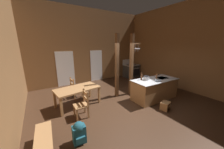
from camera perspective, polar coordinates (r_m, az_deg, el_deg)
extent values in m
cube|color=#382316|center=(5.32, 7.14, -14.00)|extent=(8.12, 8.40, 0.10)
cube|color=brown|center=(8.05, -10.33, 12.83)|extent=(8.12, 0.14, 4.57)
cube|color=brown|center=(7.64, 30.51, 11.05)|extent=(0.14, 8.40, 4.57)
cube|color=white|center=(7.65, -21.20, 2.52)|extent=(1.00, 0.01, 2.05)
cube|color=white|center=(8.25, -7.38, 4.18)|extent=(0.84, 0.01, 2.05)
cube|color=#9E7044|center=(5.88, 19.48, -6.57)|extent=(2.12, 0.95, 0.90)
cube|color=#B7BABF|center=(5.74, 19.87, -2.26)|extent=(2.18, 1.01, 0.02)
cube|color=black|center=(6.10, 22.72, -1.48)|extent=(0.53, 0.41, 0.00)
cube|color=black|center=(6.28, 16.17, -8.87)|extent=(2.00, 0.09, 0.10)
cube|color=#2C2C2C|center=(9.30, 9.14, 1.65)|extent=(1.16, 0.85, 0.90)
cube|color=black|center=(9.05, 10.87, 1.03)|extent=(0.93, 0.08, 0.52)
cylinder|color=#B7BABF|center=(8.97, 11.07, 2.73)|extent=(0.82, 0.09, 0.02)
cube|color=#B7BABF|center=(9.21, 9.26, 4.47)|extent=(1.20, 0.89, 0.03)
cube|color=#B7BABF|center=(9.42, 7.73, 6.02)|extent=(1.14, 0.13, 0.40)
cylinder|color=black|center=(9.28, 11.00, 4.60)|extent=(0.22, 0.22, 0.01)
cylinder|color=black|center=(8.92, 8.85, 4.31)|extent=(0.22, 0.22, 0.01)
cylinder|color=black|center=(9.48, 9.65, 4.87)|extent=(0.22, 0.22, 0.01)
cylinder|color=black|center=(9.14, 7.49, 4.59)|extent=(0.22, 0.22, 0.01)
cylinder|color=black|center=(9.20, 12.46, 3.71)|extent=(0.05, 0.03, 0.04)
cylinder|color=black|center=(9.03, 11.54, 3.57)|extent=(0.05, 0.03, 0.04)
cylinder|color=black|center=(8.87, 10.58, 3.42)|extent=(0.05, 0.03, 0.04)
cylinder|color=black|center=(8.72, 9.59, 3.27)|extent=(0.05, 0.03, 0.04)
cube|color=brown|center=(5.88, 9.21, 4.28)|extent=(0.15, 0.15, 2.92)
cube|color=brown|center=(5.96, 11.15, 14.27)|extent=(0.60, 0.14, 0.06)
cylinder|color=#B7BABF|center=(5.95, 11.06, 13.24)|extent=(0.01, 0.01, 0.21)
cylinder|color=#B7BABF|center=(5.96, 11.00, 12.01)|extent=(0.20, 0.20, 0.04)
cylinder|color=#B7BABF|center=(5.96, 10.96, 11.25)|extent=(0.02, 0.02, 0.14)
cylinder|color=#B7BABF|center=(6.11, 12.34, 13.17)|extent=(0.01, 0.01, 0.22)
cylinder|color=#B7BABF|center=(6.11, 12.27, 11.94)|extent=(0.20, 0.20, 0.04)
cylinder|color=#B7BABF|center=(6.11, 12.23, 11.19)|extent=(0.02, 0.02, 0.14)
cube|color=brown|center=(5.52, 2.37, 3.81)|extent=(0.14, 0.14, 2.92)
cube|color=#9E7044|center=(5.16, 24.10, -12.08)|extent=(0.42, 0.36, 0.04)
cube|color=#9E7044|center=(5.09, 23.30, -14.27)|extent=(0.11, 0.28, 0.26)
cube|color=#9E7044|center=(5.36, 24.53, -12.89)|extent=(0.11, 0.28, 0.26)
cube|color=#9E7044|center=(5.22, 23.93, -13.53)|extent=(0.38, 0.35, 0.03)
cube|color=#9E7044|center=(5.08, -16.18, -6.51)|extent=(1.81, 1.14, 0.06)
cube|color=#9E7044|center=(5.33, -25.55, -10.67)|extent=(0.09, 0.09, 0.68)
cube|color=#9E7044|center=(5.86, -10.46, -7.18)|extent=(0.09, 0.09, 0.68)
cube|color=#9E7044|center=(4.65, -22.90, -14.14)|extent=(0.09, 0.09, 0.68)
cube|color=#9E7044|center=(5.25, -6.11, -9.66)|extent=(0.09, 0.09, 0.68)
cube|color=#9E7044|center=(6.01, -16.51, -6.09)|extent=(0.48, 0.48, 0.04)
cube|color=#9E7044|center=(6.32, -15.40, -7.18)|extent=(0.05, 0.05, 0.41)
cube|color=#9E7044|center=(5.99, -13.97, -8.29)|extent=(0.05, 0.05, 0.41)
cube|color=#9E7044|center=(6.10, -18.87, -5.51)|extent=(0.05, 0.05, 0.95)
cube|color=#9E7044|center=(5.76, -17.59, -6.58)|extent=(0.05, 0.05, 0.95)
cube|color=#9E7044|center=(5.82, -18.53, -2.65)|extent=(0.08, 0.38, 0.07)
cube|color=#9E7044|center=(5.88, -18.38, -4.42)|extent=(0.08, 0.38, 0.07)
cube|color=#9E7044|center=(4.35, -14.62, -14.07)|extent=(0.45, 0.45, 0.04)
cube|color=#9E7044|center=(4.27, -16.20, -18.32)|extent=(0.05, 0.05, 0.41)
cube|color=#9E7044|center=(4.59, -17.52, -15.96)|extent=(0.05, 0.05, 0.41)
cube|color=#9E7044|center=(4.22, -11.34, -14.13)|extent=(0.05, 0.05, 0.95)
cube|color=#9E7044|center=(4.54, -13.04, -12.07)|extent=(0.05, 0.05, 0.95)
cube|color=#9E7044|center=(4.23, -12.49, -8.67)|extent=(0.04, 0.38, 0.07)
cube|color=#9E7044|center=(4.30, -12.35, -11.00)|extent=(0.04, 0.38, 0.07)
cube|color=#9E7044|center=(3.31, -29.91, -26.15)|extent=(0.45, 1.49, 0.04)
cube|color=#9E7044|center=(3.98, -29.36, -22.50)|extent=(0.31, 0.08, 0.40)
cube|color=#194756|center=(3.50, -15.31, -25.78)|extent=(0.33, 0.24, 0.48)
cube|color=#194756|center=(3.45, -14.62, -28.00)|extent=(0.23, 0.07, 0.17)
cylinder|color=black|center=(3.61, -14.23, -24.26)|extent=(0.04, 0.04, 0.38)
cylinder|color=black|center=(3.59, -17.49, -24.87)|extent=(0.04, 0.04, 0.38)
sphere|color=#194756|center=(3.37, -15.58, -22.90)|extent=(0.29, 0.29, 0.27)
cylinder|color=#B7BABF|center=(5.50, 15.96, -1.66)|extent=(0.25, 0.25, 0.16)
cylinder|color=black|center=(5.47, 16.03, -0.80)|extent=(0.26, 0.26, 0.01)
cylinder|color=#B7BABF|center=(5.39, 15.00, -1.47)|extent=(0.05, 0.02, 0.02)
cylinder|color=#B7BABF|center=(5.59, 16.95, -1.04)|extent=(0.05, 0.02, 0.02)
cylinder|color=slate|center=(5.44, 21.05, -2.72)|extent=(0.22, 0.22, 0.08)
cylinder|color=black|center=(5.43, 21.09, -2.33)|extent=(0.18, 0.18, 0.00)
cylinder|color=#56331E|center=(5.58, 20.44, -1.31)|extent=(0.07, 0.07, 0.25)
cylinder|color=#56331E|center=(5.54, 20.60, 0.41)|extent=(0.03, 0.03, 0.09)
cylinder|color=#56331E|center=(5.47, 13.86, -1.14)|extent=(0.08, 0.08, 0.25)
cylinder|color=#56331E|center=(5.43, 13.96, 0.55)|extent=(0.03, 0.03, 0.09)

